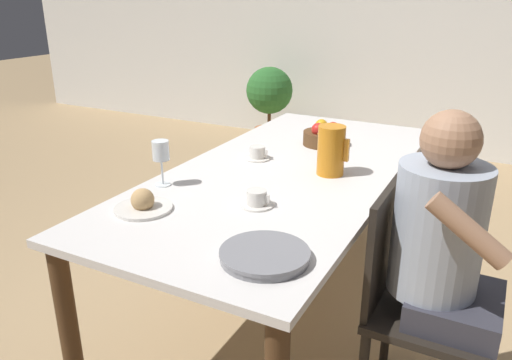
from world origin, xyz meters
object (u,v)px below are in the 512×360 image
Objects in this scene: chair_person_side at (413,299)px; potted_plant at (269,97)px; teacup_near_person at (257,199)px; serving_tray at (265,255)px; teacup_across at (257,154)px; red_pitcher at (331,150)px; person_seated at (446,250)px; bread_plate at (143,204)px; fruit_bowl at (324,136)px; wine_glass_water at (161,153)px.

potted_plant is (-2.01, 2.91, 0.04)m from chair_person_side.
serving_tray is at bearing -59.11° from teacup_near_person.
serving_tray is (0.47, -0.85, -0.01)m from teacup_across.
teacup_near_person and teacup_across have the same top height.
red_pitcher is 0.49m from teacup_near_person.
person_seated reaches higher than bread_plate.
teacup_across is 0.74m from bread_plate.
fruit_bowl is at bearing 75.12° from bread_plate.
fruit_bowl is (-0.27, 1.22, 0.03)m from serving_tray.
bread_plate reaches higher than teacup_near_person.
teacup_across is (-0.38, 0.04, -0.08)m from red_pitcher.
chair_person_side reaches higher than teacup_across.
chair_person_side is at bearing 18.76° from bread_plate.
fruit_bowl is (-0.19, 0.41, -0.06)m from red_pitcher.
person_seated is (0.09, -0.01, 0.22)m from chair_person_side.
fruit_bowl is (0.20, 0.37, 0.02)m from teacup_across.
chair_person_side is 1.04m from bread_plate.
red_pitcher is at bearing -128.49° from chair_person_side.
wine_glass_water is at bearing -113.98° from fruit_bowl.
fruit_bowl is at bearing -137.07° from person_seated.
fruit_bowl reaches higher than chair_person_side.
person_seated reaches higher than teacup_near_person.
wine_glass_water is 0.46m from teacup_near_person.
teacup_across is 0.60× the size of fruit_bowl.
teacup_near_person is 0.60× the size of fruit_bowl.
teacup_across is at bearing 118.78° from serving_tray.
teacup_across is (-0.93, 0.42, 0.09)m from person_seated.
serving_tray is 0.34× the size of potted_plant.
teacup_across is 0.97m from serving_tray.
chair_person_side reaches higher than serving_tray.
wine_glass_water reaches higher than teacup_across.
teacup_across is (-0.26, 0.50, 0.00)m from teacup_near_person.
red_pitcher is 0.73m from wine_glass_water.
person_seated is at bearing -24.12° from teacup_across.
person_seated is 0.69m from red_pitcher.
potted_plant is at bearing 122.61° from fruit_bowl.
chair_person_side is 3.14× the size of serving_tray.
teacup_across is (-0.85, 0.41, 0.31)m from chair_person_side.
person_seated is 1.44× the size of potted_plant.
teacup_across reaches higher than potted_plant.
bread_plate is at bearing -124.77° from red_pitcher.
serving_tray is 0.58m from bread_plate.
red_pitcher is at bearing 74.95° from teacup_near_person.
teacup_near_person is 0.16× the size of potted_plant.
person_seated is 1.08m from bread_plate.
chair_person_side is 4.03× the size of bread_plate.
bread_plate is (-0.56, 0.12, 0.01)m from serving_tray.
person_seated is at bearing 16.96° from bread_plate.
red_pitcher is 1.71× the size of teacup_near_person.
person_seated is at bearing 42.86° from serving_tray.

